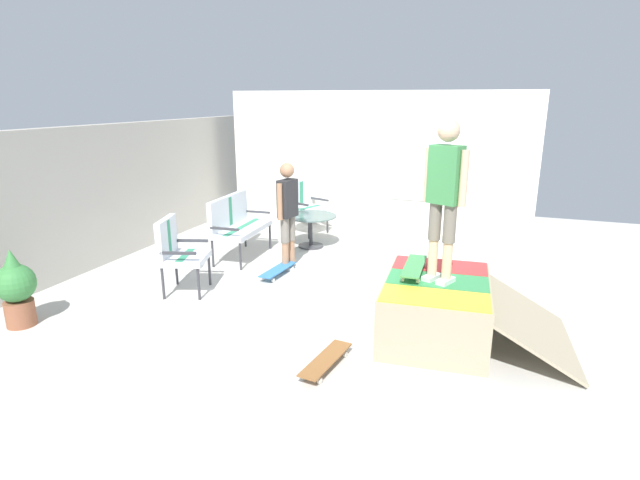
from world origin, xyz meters
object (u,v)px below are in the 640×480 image
at_px(patio_table, 311,225).
at_px(skateboard_on_ramp, 414,267).
at_px(patio_chair_by_wall, 177,248).
at_px(skate_ramp, 439,308).
at_px(skateboard_spare, 326,360).
at_px(patio_bench, 236,221).
at_px(person_watching, 288,209).
at_px(person_skater, 445,190).
at_px(potted_plant, 16,288).
at_px(skateboard_by_bench, 278,270).
at_px(patio_chair_near_house, 305,202).

relative_size(patio_table, skateboard_on_ramp, 1.11).
height_order(patio_chair_by_wall, patio_table, patio_chair_by_wall).
bearing_deg(skate_ramp, skateboard_spare, 138.69).
bearing_deg(patio_chair_by_wall, patio_bench, 0.82).
bearing_deg(patio_chair_by_wall, person_watching, -35.29).
distance_m(person_watching, person_skater, 3.00).
bearing_deg(potted_plant, skateboard_by_bench, -39.34).
relative_size(patio_bench, patio_chair_near_house, 1.25).
height_order(patio_bench, person_watching, person_watching).
distance_m(skate_ramp, skateboard_on_ramp, 0.53).
distance_m(skate_ramp, potted_plant, 4.77).
distance_m(skate_ramp, person_skater, 1.31).
xyz_separation_m(patio_table, person_watching, (-1.18, -0.08, 0.53)).
relative_size(person_skater, skateboard_spare, 2.06).
bearing_deg(patio_table, skateboard_on_ramp, -139.75).
height_order(patio_chair_by_wall, person_watching, person_watching).
xyz_separation_m(person_skater, skateboard_by_bench, (1.23, 2.45, -1.56)).
height_order(patio_bench, patio_table, patio_bench).
distance_m(skate_ramp, person_watching, 2.98).
bearing_deg(potted_plant, skate_ramp, -73.35).
xyz_separation_m(patio_chair_near_house, patio_table, (-0.85, -0.45, -0.21)).
height_order(person_skater, skateboard_on_ramp, person_skater).
bearing_deg(person_skater, skateboard_on_ramp, 64.30).
relative_size(patio_chair_by_wall, potted_plant, 1.11).
height_order(patio_bench, patio_chair_near_house, same).
distance_m(person_watching, skateboard_spare, 3.15).
relative_size(skate_ramp, potted_plant, 2.24).
bearing_deg(patio_chair_near_house, patio_table, -152.14).
bearing_deg(patio_table, skateboard_spare, -157.04).
bearing_deg(person_skater, patio_table, 42.23).
bearing_deg(skateboard_on_ramp, skate_ramp, -107.07).
bearing_deg(patio_chair_near_house, skateboard_on_ramp, -142.43).
relative_size(patio_table, skateboard_by_bench, 1.11).
bearing_deg(patio_chair_near_house, patio_chair_by_wall, 172.26).
height_order(patio_chair_near_house, potted_plant, patio_chair_near_house).
relative_size(patio_table, skateboard_spare, 1.10).
bearing_deg(person_skater, patio_bench, 62.27).
relative_size(patio_bench, person_skater, 0.76).
height_order(person_skater, skateboard_spare, person_skater).
bearing_deg(skateboard_on_ramp, skateboard_spare, 151.69).
bearing_deg(skateboard_spare, skateboard_by_bench, 34.41).
bearing_deg(patio_table, person_skater, -137.77).
distance_m(skateboard_spare, potted_plant, 3.66).
bearing_deg(potted_plant, person_watching, -35.74).
bearing_deg(patio_chair_near_house, skate_ramp, -140.12).
height_order(patio_bench, person_skater, person_skater).
relative_size(patio_chair_near_house, potted_plant, 1.11).
distance_m(person_watching, skateboard_on_ramp, 2.61).
distance_m(skateboard_by_bench, potted_plant, 3.32).
bearing_deg(potted_plant, patio_chair_near_house, -17.59).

